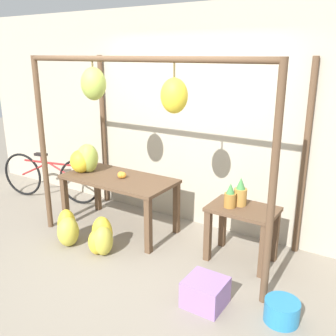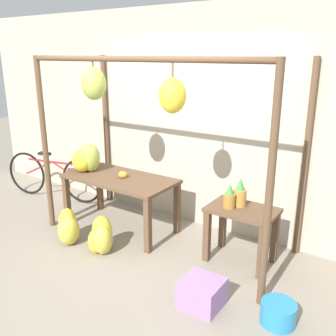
{
  "view_description": "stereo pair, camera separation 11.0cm",
  "coord_description": "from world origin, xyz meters",
  "px_view_note": "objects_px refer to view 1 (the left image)",
  "views": [
    {
      "loc": [
        2.33,
        -2.74,
        2.22
      ],
      "look_at": [
        0.11,
        0.72,
        0.96
      ],
      "focal_mm": 40.0,
      "sensor_mm": 36.0,
      "label": 1
    },
    {
      "loc": [
        2.42,
        -2.68,
        2.22
      ],
      "look_at": [
        0.11,
        0.72,
        0.96
      ],
      "focal_mm": 40.0,
      "sensor_mm": 36.0,
      "label": 2
    }
  ],
  "objects_px": {
    "banana_pile_ground_left": "(68,230)",
    "parked_bicycle": "(50,177)",
    "banana_pile_ground_right": "(101,238)",
    "blue_bucket": "(282,311)",
    "banana_pile_on_table": "(86,159)",
    "fruit_crate_white": "(205,292)",
    "orange_pile": "(122,175)",
    "pineapple_cluster": "(236,195)"
  },
  "relations": [
    {
      "from": "banana_pile_ground_right",
      "to": "banana_pile_ground_left",
      "type": "bearing_deg",
      "value": -172.13
    },
    {
      "from": "banana_pile_ground_left",
      "to": "blue_bucket",
      "type": "relative_size",
      "value": 1.4
    },
    {
      "from": "banana_pile_on_table",
      "to": "banana_pile_ground_left",
      "type": "distance_m",
      "value": 0.97
    },
    {
      "from": "pineapple_cluster",
      "to": "fruit_crate_white",
      "type": "relative_size",
      "value": 0.88
    },
    {
      "from": "orange_pile",
      "to": "pineapple_cluster",
      "type": "distance_m",
      "value": 1.5
    },
    {
      "from": "pineapple_cluster",
      "to": "parked_bicycle",
      "type": "relative_size",
      "value": 0.18
    },
    {
      "from": "blue_bucket",
      "to": "parked_bicycle",
      "type": "distance_m",
      "value": 4.01
    },
    {
      "from": "pineapple_cluster",
      "to": "blue_bucket",
      "type": "distance_m",
      "value": 1.27
    },
    {
      "from": "orange_pile",
      "to": "fruit_crate_white",
      "type": "relative_size",
      "value": 0.34
    },
    {
      "from": "parked_bicycle",
      "to": "banana_pile_ground_right",
      "type": "bearing_deg",
      "value": -24.44
    },
    {
      "from": "banana_pile_on_table",
      "to": "banana_pile_ground_right",
      "type": "relative_size",
      "value": 0.97
    },
    {
      "from": "banana_pile_ground_left",
      "to": "banana_pile_ground_right",
      "type": "distance_m",
      "value": 0.49
    },
    {
      "from": "banana_pile_ground_right",
      "to": "blue_bucket",
      "type": "bearing_deg",
      "value": -0.97
    },
    {
      "from": "banana_pile_on_table",
      "to": "parked_bicycle",
      "type": "bearing_deg",
      "value": 166.08
    },
    {
      "from": "banana_pile_ground_right",
      "to": "fruit_crate_white",
      "type": "bearing_deg",
      "value": -7.58
    },
    {
      "from": "orange_pile",
      "to": "banana_pile_on_table",
      "type": "bearing_deg",
      "value": -174.7
    },
    {
      "from": "orange_pile",
      "to": "pineapple_cluster",
      "type": "relative_size",
      "value": 0.39
    },
    {
      "from": "banana_pile_on_table",
      "to": "fruit_crate_white",
      "type": "xyz_separation_m",
      "value": [
        2.18,
        -0.75,
        -0.76
      ]
    },
    {
      "from": "orange_pile",
      "to": "fruit_crate_white",
      "type": "xyz_separation_m",
      "value": [
        1.62,
        -0.8,
        -0.62
      ]
    },
    {
      "from": "banana_pile_on_table",
      "to": "parked_bicycle",
      "type": "relative_size",
      "value": 0.24
    },
    {
      "from": "banana_pile_on_table",
      "to": "banana_pile_ground_left",
      "type": "xyz_separation_m",
      "value": [
        0.25,
        -0.62,
        -0.7
      ]
    },
    {
      "from": "banana_pile_ground_left",
      "to": "banana_pile_on_table",
      "type": "bearing_deg",
      "value": 112.13
    },
    {
      "from": "banana_pile_on_table",
      "to": "pineapple_cluster",
      "type": "relative_size",
      "value": 1.31
    },
    {
      "from": "banana_pile_on_table",
      "to": "parked_bicycle",
      "type": "xyz_separation_m",
      "value": [
        -1.08,
        0.27,
        -0.52
      ]
    },
    {
      "from": "banana_pile_on_table",
      "to": "banana_pile_ground_left",
      "type": "relative_size",
      "value": 0.98
    },
    {
      "from": "banana_pile_on_table",
      "to": "pineapple_cluster",
      "type": "xyz_separation_m",
      "value": [
        2.06,
        0.16,
        -0.13
      ]
    },
    {
      "from": "blue_bucket",
      "to": "banana_pile_ground_right",
      "type": "bearing_deg",
      "value": 179.03
    },
    {
      "from": "banana_pile_on_table",
      "to": "banana_pile_ground_right",
      "type": "height_order",
      "value": "banana_pile_on_table"
    },
    {
      "from": "orange_pile",
      "to": "banana_pile_ground_right",
      "type": "bearing_deg",
      "value": -74.19
    },
    {
      "from": "fruit_crate_white",
      "to": "orange_pile",
      "type": "bearing_deg",
      "value": 153.65
    },
    {
      "from": "fruit_crate_white",
      "to": "parked_bicycle",
      "type": "relative_size",
      "value": 0.21
    },
    {
      "from": "pineapple_cluster",
      "to": "blue_bucket",
      "type": "relative_size",
      "value": 1.05
    },
    {
      "from": "banana_pile_ground_left",
      "to": "banana_pile_ground_right",
      "type": "height_order",
      "value": "banana_pile_ground_right"
    },
    {
      "from": "pineapple_cluster",
      "to": "banana_pile_ground_left",
      "type": "distance_m",
      "value": 2.05
    },
    {
      "from": "banana_pile_ground_right",
      "to": "fruit_crate_white",
      "type": "distance_m",
      "value": 1.46
    },
    {
      "from": "banana_pile_on_table",
      "to": "blue_bucket",
      "type": "xyz_separation_m",
      "value": [
        2.84,
        -0.59,
        -0.79
      ]
    },
    {
      "from": "banana_pile_ground_left",
      "to": "fruit_crate_white",
      "type": "distance_m",
      "value": 1.93
    },
    {
      "from": "banana_pile_on_table",
      "to": "banana_pile_ground_left",
      "type": "bearing_deg",
      "value": -67.87
    },
    {
      "from": "banana_pile_ground_right",
      "to": "parked_bicycle",
      "type": "height_order",
      "value": "parked_bicycle"
    },
    {
      "from": "pineapple_cluster",
      "to": "blue_bucket",
      "type": "xyz_separation_m",
      "value": [
        0.77,
        -0.75,
        -0.66
      ]
    },
    {
      "from": "pineapple_cluster",
      "to": "fruit_crate_white",
      "type": "xyz_separation_m",
      "value": [
        0.12,
        -0.91,
        -0.63
      ]
    },
    {
      "from": "banana_pile_ground_left",
      "to": "parked_bicycle",
      "type": "distance_m",
      "value": 1.61
    }
  ]
}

